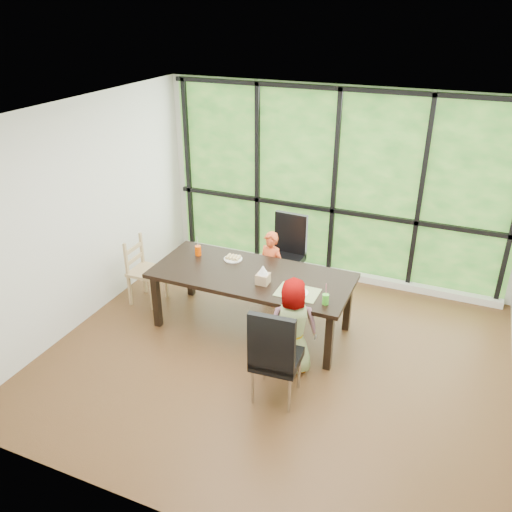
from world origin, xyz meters
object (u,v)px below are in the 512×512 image
at_px(plate_far, 233,259).
at_px(green_cup, 326,299).
at_px(child_older, 291,326).
at_px(plate_near, 297,293).
at_px(tissue_box, 263,279).
at_px(child_toddler, 271,269).
at_px(dining_table, 252,301).
at_px(chair_end_beech, 147,271).
at_px(chair_interior_leather, 277,353).
at_px(orange_cup, 198,251).
at_px(chair_window_leather, 285,255).

bearing_deg(plate_far, green_cup, -22.85).
height_order(child_older, plate_near, child_older).
height_order(green_cup, tissue_box, tissue_box).
bearing_deg(child_older, child_toddler, -83.53).
bearing_deg(dining_table, chair_end_beech, 178.62).
relative_size(chair_end_beech, green_cup, 7.86).
bearing_deg(chair_end_beech, child_toddler, -70.13).
bearing_deg(chair_end_beech, chair_interior_leather, -116.91).
relative_size(child_toddler, orange_cup, 8.19).
xyz_separation_m(child_older, green_cup, (0.29, 0.26, 0.25)).
relative_size(child_toddler, plate_near, 4.07).
height_order(chair_window_leather, child_toddler, chair_window_leather).
xyz_separation_m(chair_window_leather, child_toddler, (-0.05, -0.41, -0.03)).
height_order(dining_table, child_toddler, child_toddler).
bearing_deg(chair_window_leather, child_older, -65.19).
bearing_deg(child_toddler, dining_table, -75.57).
xyz_separation_m(dining_table, green_cup, (1.00, -0.32, 0.43)).
relative_size(plate_far, orange_cup, 1.84).
relative_size(dining_table, orange_cup, 18.96).
bearing_deg(chair_interior_leather, chair_window_leather, -76.15).
height_order(plate_near, green_cup, green_cup).
distance_m(dining_table, chair_end_beech, 1.53).
xyz_separation_m(plate_far, plate_near, (1.01, -0.48, 0.00)).
distance_m(dining_table, orange_cup, 0.95).
xyz_separation_m(chair_end_beech, green_cup, (2.52, -0.35, 0.36)).
xyz_separation_m(plate_near, green_cup, (0.35, -0.09, 0.05)).
xyz_separation_m(orange_cup, tissue_box, (1.04, -0.36, -0.00)).
bearing_deg(child_older, tissue_box, -64.38).
bearing_deg(plate_far, chair_interior_leather, -50.19).
xyz_separation_m(chair_window_leather, chair_end_beech, (-1.57, -1.00, -0.09)).
relative_size(chair_interior_leather, green_cup, 9.44).
height_order(chair_end_beech, child_older, child_older).
xyz_separation_m(dining_table, plate_far, (-0.36, 0.26, 0.38)).
xyz_separation_m(chair_window_leather, orange_cup, (-0.87, -0.83, 0.27)).
bearing_deg(green_cup, chair_window_leather, 125.05).
relative_size(chair_window_leather, green_cup, 9.44).
relative_size(chair_end_beech, plate_near, 3.57).
relative_size(chair_interior_leather, plate_near, 4.28).
bearing_deg(tissue_box, chair_interior_leather, -59.95).
height_order(dining_table, orange_cup, orange_cup).
relative_size(child_older, green_cup, 9.71).
bearing_deg(tissue_box, orange_cup, 160.88).
distance_m(dining_table, tissue_box, 0.51).
xyz_separation_m(chair_interior_leather, chair_end_beech, (-2.25, 1.09, -0.09)).
bearing_deg(dining_table, chair_window_leather, 87.24).
xyz_separation_m(dining_table, chair_interior_leather, (0.73, -1.05, 0.17)).
xyz_separation_m(dining_table, child_toddler, (-0.00, 0.62, 0.14)).
distance_m(dining_table, chair_interior_leather, 1.29).
bearing_deg(child_older, dining_table, -63.38).
height_order(chair_end_beech, tissue_box, chair_end_beech).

